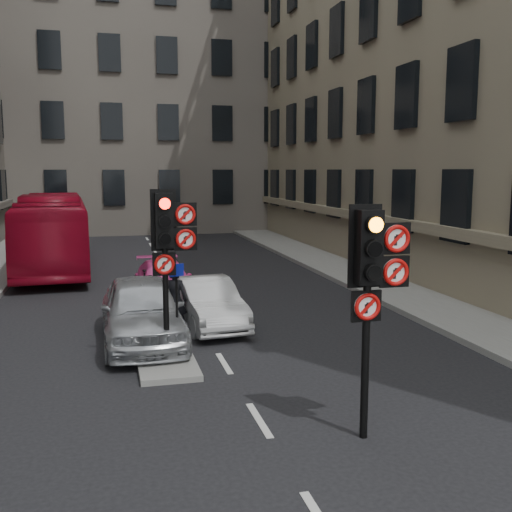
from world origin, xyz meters
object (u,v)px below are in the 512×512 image
signal_near (373,272)px  bus_red (53,232)px  car_pink (164,280)px  motorcyclist (175,300)px  motorcycle (144,288)px  car_white (207,303)px  info_sign (177,295)px  signal_far (169,239)px  car_silver (142,310)px

signal_near → bus_red: (-5.99, 17.90, -1.04)m
car_pink → motorcyclist: bearing=-93.4°
motorcycle → car_pink: bearing=57.1°
car_white → info_sign: bearing=-119.0°
signal_far → car_pink: size_ratio=0.88×
car_silver → info_sign: bearing=-63.5°
signal_near → motorcyclist: (-2.23, 6.59, -1.72)m
motorcycle → motorcyclist: motorcyclist is taller
info_sign → signal_near: bearing=-83.0°
car_pink → info_sign: size_ratio=2.08×
car_pink → car_silver: bearing=-103.0°
signal_near → motorcycle: signal_near is taller
signal_far → car_silver: bearing=103.1°
signal_near → car_white: 7.54m
car_white → car_pink: car_white is taller
signal_far → car_white: size_ratio=0.94×
motorcyclist → car_silver: bearing=56.6°
car_silver → info_sign: (0.68, -1.32, 0.60)m
signal_far → car_white: 4.00m
signal_near → signal_far: bearing=123.0°
bus_red → car_silver: bearing=-79.3°
car_pink → car_white: bearing=-79.7°
bus_red → motorcyclist: size_ratio=6.43×
motorcycle → car_silver: bearing=-88.5°
bus_red → motorcycle: (3.22, -7.89, -1.02)m
car_pink → signal_far: bearing=-95.9°
car_white → signal_far: bearing=-117.8°
motorcyclist → info_sign: (-0.16, -1.90, 0.52)m
motorcycle → info_sign: 5.40m
motorcycle → info_sign: (0.38, -5.32, 0.86)m
car_white → car_pink: bearing=96.2°
car_pink → info_sign: 6.21m
info_sign → bus_red: bearing=85.3°
car_white → info_sign: info_sign is taller
car_pink → bus_red: bus_red is taller
car_pink → motorcycle: 1.07m
signal_far → car_white: bearing=68.0°
car_pink → bus_red: (-3.89, 7.06, 0.96)m
signal_far → car_pink: 7.18m
car_pink → info_sign: info_sign is taller
signal_near → car_pink: bearing=100.9°
car_pink → info_sign: bearing=-94.4°
car_white → motorcycle: 3.19m
motorcycle → signal_far: bearing=-82.6°
signal_far → car_pink: signal_far is taller
car_pink → bus_red: 8.12m
signal_near → motorcycle: bearing=105.4°
signal_far → car_silver: 2.81m
car_silver → info_sign: 1.60m
car_white → bus_red: bearing=107.8°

